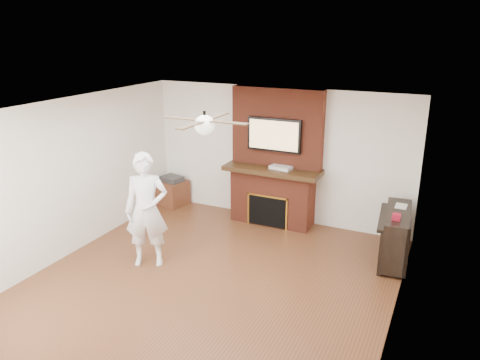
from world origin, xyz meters
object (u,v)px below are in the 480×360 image
at_px(person, 147,210).
at_px(piano, 396,235).
at_px(side_table, 173,192).
at_px(fireplace, 274,171).

distance_m(person, piano, 3.86).
distance_m(person, side_table, 2.61).
height_order(fireplace, person, fireplace).
distance_m(fireplace, piano, 2.46).
height_order(fireplace, side_table, fireplace).
xyz_separation_m(person, side_table, (-1.06, 2.31, -0.61)).
relative_size(fireplace, piano, 1.93).
bearing_deg(fireplace, piano, -16.10).
xyz_separation_m(side_table, piano, (4.50, -0.60, 0.16)).
bearing_deg(piano, person, -158.98).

